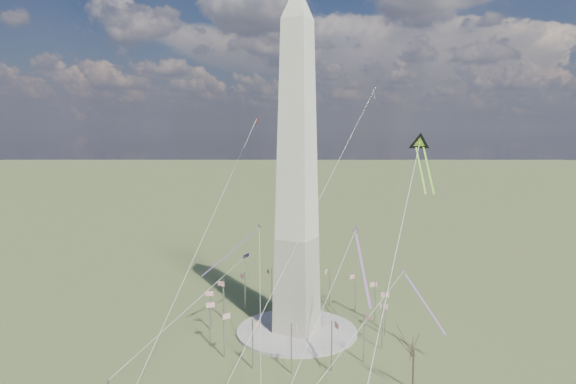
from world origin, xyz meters
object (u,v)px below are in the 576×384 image
at_px(person_west, 108,383).
at_px(kite_delta_black, 420,146).
at_px(tree_near, 414,347).
at_px(washington_monument, 297,173).

distance_m(person_west, kite_delta_black, 99.37).
relative_size(tree_near, person_west, 9.59).
xyz_separation_m(tree_near, kite_delta_black, (-6.01, 28.02, 45.09)).
relative_size(washington_monument, tree_near, 6.68).
bearing_deg(person_west, tree_near, -119.68).
xyz_separation_m(washington_monument, person_west, (-25.96, -49.13, -47.17)).
bearing_deg(washington_monument, kite_delta_black, 15.43).
bearing_deg(washington_monument, tree_near, -25.96).
bearing_deg(kite_delta_black, person_west, 22.50).
distance_m(tree_near, person_west, 72.22).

